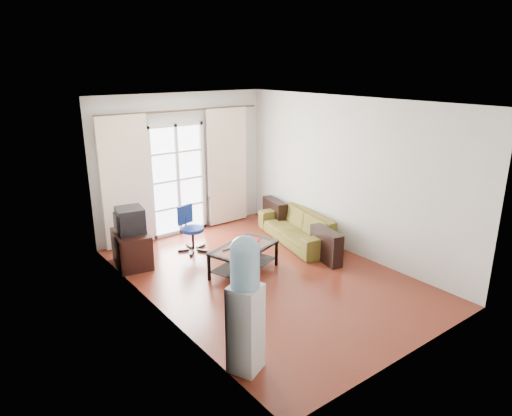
{
  "coord_description": "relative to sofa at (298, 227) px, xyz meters",
  "views": [
    {
      "loc": [
        -4.07,
        -5.14,
        3.21
      ],
      "look_at": [
        0.07,
        0.35,
        1.02
      ],
      "focal_mm": 32.0,
      "sensor_mm": 36.0,
      "label": 1
    }
  ],
  "objects": [
    {
      "name": "wall_right",
      "position": [
        0.41,
        -0.79,
        1.07
      ],
      "size": [
        0.02,
        5.2,
        2.7
      ],
      "primitive_type": "cube",
      "color": "silver",
      "rests_on": "floor"
    },
    {
      "name": "crt_tv",
      "position": [
        -2.89,
        0.89,
        0.5
      ],
      "size": [
        0.51,
        0.51,
        0.41
      ],
      "rotation": [
        0.0,
        0.0,
        -0.17
      ],
      "color": "black",
      "rests_on": "tv_stand"
    },
    {
      "name": "radiator",
      "position": [
        -0.59,
        1.71,
        0.05
      ],
      "size": [
        0.64,
        0.12,
        0.64
      ],
      "primitive_type": "cube",
      "color": "gray",
      "rests_on": "floor"
    },
    {
      "name": "ceiling",
      "position": [
        -1.39,
        -0.79,
        2.42
      ],
      "size": [
        5.2,
        5.2,
        0.0
      ],
      "primitive_type": "plane",
      "rotation": [
        3.14,
        0.0,
        0.0
      ],
      "color": "white",
      "rests_on": "wall_back"
    },
    {
      "name": "sofa",
      "position": [
        0.0,
        0.0,
        0.0
      ],
      "size": [
        2.23,
        1.56,
        0.56
      ],
      "primitive_type": "imported",
      "rotation": [
        0.0,
        0.0,
        -1.79
      ],
      "color": "olive",
      "rests_on": "floor"
    },
    {
      "name": "tv_stand",
      "position": [
        -2.89,
        0.88,
        0.01
      ],
      "size": [
        0.65,
        0.86,
        0.57
      ],
      "primitive_type": "cube",
      "rotation": [
        0.0,
        0.0,
        -0.17
      ],
      "color": "black",
      "rests_on": "floor"
    },
    {
      "name": "wall_left",
      "position": [
        -3.19,
        -0.79,
        1.07
      ],
      "size": [
        0.02,
        5.2,
        2.7
      ],
      "primitive_type": "cube",
      "color": "silver",
      "rests_on": "floor"
    },
    {
      "name": "curtain_rod",
      "position": [
        -1.39,
        1.71,
        2.1
      ],
      "size": [
        3.3,
        0.04,
        0.04
      ],
      "primitive_type": "cylinder",
      "rotation": [
        0.0,
        1.57,
        0.0
      ],
      "color": "#4C3F2D",
      "rests_on": "wall_back"
    },
    {
      "name": "curtain_left",
      "position": [
        -2.59,
        1.69,
        0.92
      ],
      "size": [
        0.9,
        0.07,
        2.35
      ],
      "primitive_type": "cube",
      "color": "#FCE9CB",
      "rests_on": "curtain_rod"
    },
    {
      "name": "bowl",
      "position": [
        -1.55,
        -0.44,
        0.2
      ],
      "size": [
        0.39,
        0.39,
        0.06
      ],
      "primitive_type": "imported",
      "rotation": [
        0.0,
        0.0,
        -0.34
      ],
      "color": "green",
      "rests_on": "coffee_table"
    },
    {
      "name": "book",
      "position": [
        -1.36,
        -0.39,
        0.18
      ],
      "size": [
        0.36,
        0.36,
        0.02
      ],
      "primitive_type": "imported",
      "rotation": [
        0.0,
        0.0,
        0.69
      ],
      "color": "#B33316",
      "rests_on": "coffee_table"
    },
    {
      "name": "curtain_right",
      "position": [
        -0.44,
        1.69,
        0.92
      ],
      "size": [
        0.9,
        0.07,
        2.35
      ],
      "primitive_type": "cube",
      "color": "#FCE9CB",
      "rests_on": "curtain_rod"
    },
    {
      "name": "floor",
      "position": [
        -1.39,
        -0.79,
        -0.28
      ],
      "size": [
        5.2,
        5.2,
        0.0
      ],
      "primitive_type": "plane",
      "color": "maroon",
      "rests_on": "ground"
    },
    {
      "name": "coffee_table",
      "position": [
        -1.59,
        -0.49,
        0.01
      ],
      "size": [
        1.25,
        0.96,
        0.45
      ],
      "rotation": [
        0.0,
        0.0,
        0.33
      ],
      "color": "silver",
      "rests_on": "floor"
    },
    {
      "name": "remote",
      "position": [
        -1.88,
        -0.45,
        0.18
      ],
      "size": [
        0.15,
        0.05,
        0.02
      ],
      "primitive_type": "cube",
      "rotation": [
        0.0,
        0.0,
        -0.05
      ],
      "color": "black",
      "rests_on": "coffee_table"
    },
    {
      "name": "water_cooler",
      "position": [
        -2.99,
        -2.46,
        0.54
      ],
      "size": [
        0.42,
        0.42,
        1.56
      ],
      "rotation": [
        0.0,
        0.0,
        0.43
      ],
      "color": "silver",
      "rests_on": "floor"
    },
    {
      "name": "french_door",
      "position": [
        -1.54,
        1.76,
        0.8
      ],
      "size": [
        1.16,
        0.06,
        2.15
      ],
      "color": "white",
      "rests_on": "wall_back"
    },
    {
      "name": "task_chair",
      "position": [
        -1.8,
        0.81,
        -0.04
      ],
      "size": [
        0.68,
        0.68,
        0.82
      ],
      "rotation": [
        0.0,
        0.0,
        0.24
      ],
      "color": "black",
      "rests_on": "floor"
    },
    {
      "name": "wall_back",
      "position": [
        -1.39,
        1.81,
        1.07
      ],
      "size": [
        3.6,
        0.02,
        2.7
      ],
      "primitive_type": "cube",
      "color": "silver",
      "rests_on": "floor"
    },
    {
      "name": "wall_front",
      "position": [
        -1.39,
        -3.39,
        1.07
      ],
      "size": [
        3.6,
        0.02,
        2.7
      ],
      "primitive_type": "cube",
      "color": "silver",
      "rests_on": "floor"
    }
  ]
}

